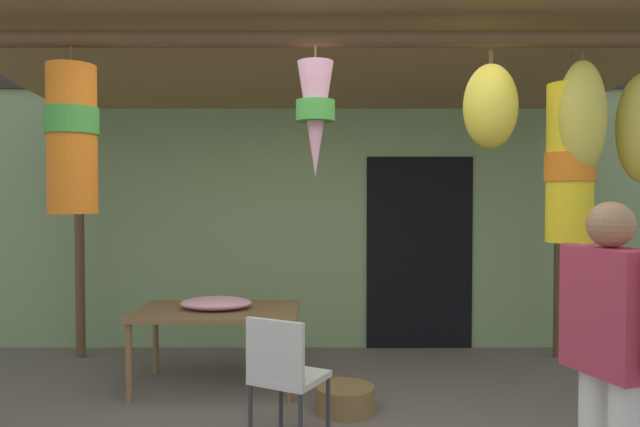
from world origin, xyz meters
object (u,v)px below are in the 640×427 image
vendor_in_orange (609,342)px  display_table (218,316)px  flower_heap_on_table (218,303)px  wicker_basket_by_table (345,399)px  folding_chair (284,371)px

vendor_in_orange → display_table: bearing=135.4°
flower_heap_on_table → wicker_basket_by_table: size_ratio=1.37×
vendor_in_orange → flower_heap_on_table: bearing=135.5°
display_table → wicker_basket_by_table: bearing=-29.1°
display_table → vendor_in_orange: 3.09m
folding_chair → wicker_basket_by_table: size_ratio=1.95×
flower_heap_on_table → folding_chair: 1.38m
flower_heap_on_table → vendor_in_orange: 3.07m
wicker_basket_by_table → folding_chair: bearing=-122.4°
wicker_basket_by_table → display_table: bearing=150.9°
flower_heap_on_table → vendor_in_orange: size_ratio=0.38×
display_table → flower_heap_on_table: (0.00, -0.01, 0.11)m
flower_heap_on_table → wicker_basket_by_table: flower_heap_on_table is taller
display_table → wicker_basket_by_table: display_table is taller
folding_chair → flower_heap_on_table: bearing=117.2°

